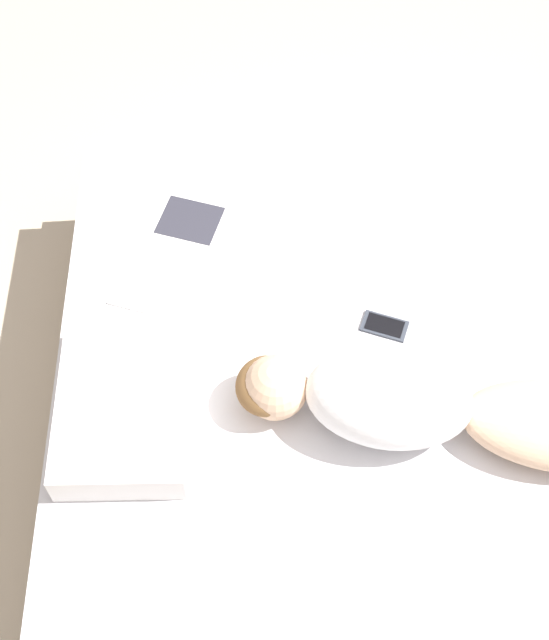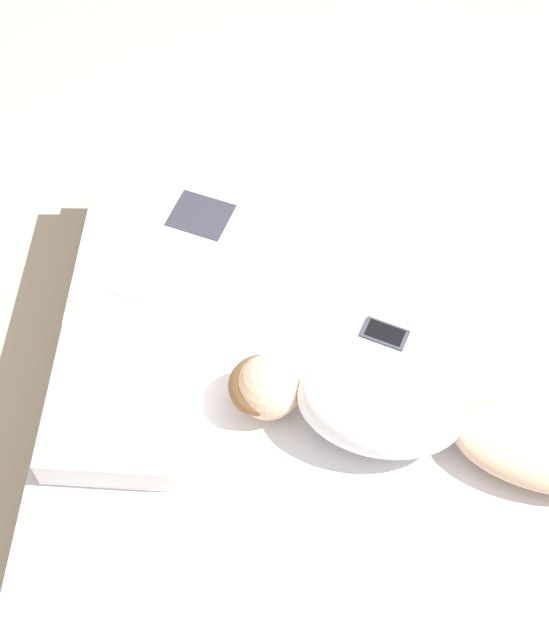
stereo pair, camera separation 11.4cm
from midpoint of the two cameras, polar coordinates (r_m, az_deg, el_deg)
The scene contains 6 objects.
ground_plane at distance 3.00m, azimuth 9.99°, elevation -7.78°, with size 12.00×12.00×0.00m, color #B7A88E.
bed at distance 2.81m, azimuth 10.63°, elevation -5.93°, with size 1.86×2.27×0.43m.
person at distance 2.45m, azimuth 10.67°, elevation -6.13°, with size 0.43×1.18×0.23m.
open_magazine at distance 2.85m, azimuth -4.57°, elevation 4.88°, with size 0.56×0.41×0.01m.
cell_phone at distance 2.67m, azimuth 8.30°, elevation -0.90°, with size 0.12×0.15×0.01m.
pillow at distance 2.51m, azimuth -8.71°, elevation -4.73°, with size 0.51×0.36×0.11m.
Camera 2 is at (-1.27, 0.38, 2.68)m, focal length 50.00 mm.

